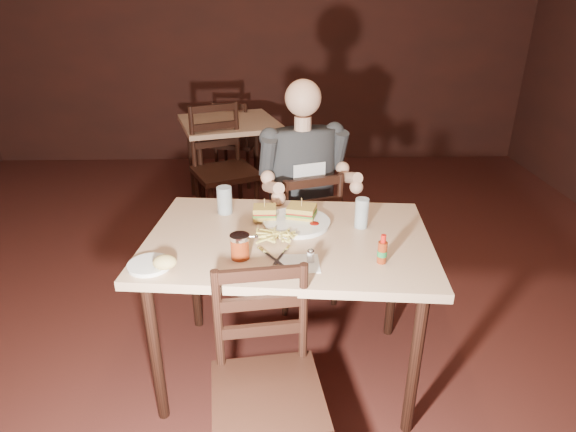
{
  "coord_description": "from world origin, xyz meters",
  "views": [
    {
      "loc": [
        0.2,
        -1.99,
        1.76
      ],
      "look_at": [
        0.26,
        -0.01,
        0.85
      ],
      "focal_mm": 30.0,
      "sensor_mm": 36.0,
      "label": 1
    }
  ],
  "objects_px": {
    "bg_chair_near": "(225,172)",
    "diner": "(305,164)",
    "chair_far": "(301,235)",
    "bg_table": "(230,131)",
    "bg_chair_far": "(236,142)",
    "glass_left": "(225,200)",
    "chair_near": "(268,396)",
    "dinner_plate": "(297,223)",
    "syrup_dispenser": "(240,246)",
    "side_plate": "(150,266)",
    "hot_sauce": "(383,249)",
    "main_table": "(288,251)",
    "glass_right": "(362,213)"
  },
  "relations": [
    {
      "from": "bg_chair_near",
      "to": "syrup_dispenser",
      "type": "relative_size",
      "value": 9.38
    },
    {
      "from": "side_plate",
      "to": "main_table",
      "type": "bearing_deg",
      "value": 24.08
    },
    {
      "from": "syrup_dispenser",
      "to": "side_plate",
      "type": "xyz_separation_m",
      "value": [
        -0.36,
        -0.07,
        -0.05
      ]
    },
    {
      "from": "diner",
      "to": "syrup_dispenser",
      "type": "relative_size",
      "value": 8.63
    },
    {
      "from": "glass_left",
      "to": "bg_chair_far",
      "type": "bearing_deg",
      "value": 93.26
    },
    {
      "from": "chair_far",
      "to": "diner",
      "type": "xyz_separation_m",
      "value": [
        0.01,
        -0.04,
        0.47
      ]
    },
    {
      "from": "main_table",
      "to": "dinner_plate",
      "type": "bearing_deg",
      "value": 70.26
    },
    {
      "from": "glass_left",
      "to": "syrup_dispenser",
      "type": "height_order",
      "value": "glass_left"
    },
    {
      "from": "main_table",
      "to": "diner",
      "type": "xyz_separation_m",
      "value": [
        0.11,
        0.63,
        0.21
      ]
    },
    {
      "from": "bg_chair_far",
      "to": "chair_near",
      "type": "bearing_deg",
      "value": 106.86
    },
    {
      "from": "hot_sauce",
      "to": "syrup_dispenser",
      "type": "bearing_deg",
      "value": 174.64
    },
    {
      "from": "chair_near",
      "to": "side_plate",
      "type": "xyz_separation_m",
      "value": [
        -0.47,
        0.36,
        0.34
      ]
    },
    {
      "from": "diner",
      "to": "glass_left",
      "type": "height_order",
      "value": "diner"
    },
    {
      "from": "diner",
      "to": "side_plate",
      "type": "height_order",
      "value": "diner"
    },
    {
      "from": "main_table",
      "to": "dinner_plate",
      "type": "xyz_separation_m",
      "value": [
        0.04,
        0.12,
        0.08
      ]
    },
    {
      "from": "chair_near",
      "to": "dinner_plate",
      "type": "xyz_separation_m",
      "value": [
        0.14,
        0.73,
        0.34
      ]
    },
    {
      "from": "bg_chair_far",
      "to": "chair_far",
      "type": "bearing_deg",
      "value": 115.44
    },
    {
      "from": "chair_far",
      "to": "glass_left",
      "type": "xyz_separation_m",
      "value": [
        -0.4,
        -0.4,
        0.4
      ]
    },
    {
      "from": "chair_near",
      "to": "glass_left",
      "type": "bearing_deg",
      "value": 96.64
    },
    {
      "from": "chair_near",
      "to": "glass_left",
      "type": "distance_m",
      "value": 1.0
    },
    {
      "from": "main_table",
      "to": "bg_chair_far",
      "type": "xyz_separation_m",
      "value": [
        -0.45,
        2.77,
        -0.27
      ]
    },
    {
      "from": "chair_far",
      "to": "syrup_dispenser",
      "type": "height_order",
      "value": "syrup_dispenser"
    },
    {
      "from": "bg_chair_near",
      "to": "glass_left",
      "type": "xyz_separation_m",
      "value": [
        0.14,
        -1.39,
        0.34
      ]
    },
    {
      "from": "bg_chair_near",
      "to": "diner",
      "type": "xyz_separation_m",
      "value": [
        0.56,
        -1.03,
        0.41
      ]
    },
    {
      "from": "bg_chair_far",
      "to": "glass_right",
      "type": "xyz_separation_m",
      "value": [
        0.79,
        -2.67,
        0.42
      ]
    },
    {
      "from": "bg_chair_near",
      "to": "glass_left",
      "type": "bearing_deg",
      "value": -108.59
    },
    {
      "from": "bg_chair_far",
      "to": "bg_chair_near",
      "type": "distance_m",
      "value": 1.1
    },
    {
      "from": "chair_far",
      "to": "chair_near",
      "type": "bearing_deg",
      "value": 63.42
    },
    {
      "from": "diner",
      "to": "glass_right",
      "type": "relative_size",
      "value": 6.39
    },
    {
      "from": "bg_table",
      "to": "dinner_plate",
      "type": "bearing_deg",
      "value": -76.75
    },
    {
      "from": "bg_table",
      "to": "bg_chair_near",
      "type": "bearing_deg",
      "value": -90.0
    },
    {
      "from": "chair_far",
      "to": "diner",
      "type": "distance_m",
      "value": 0.47
    },
    {
      "from": "bg_table",
      "to": "bg_chair_far",
      "type": "bearing_deg",
      "value": 90.0
    },
    {
      "from": "main_table",
      "to": "bg_table",
      "type": "bearing_deg",
      "value": 101.47
    },
    {
      "from": "bg_chair_far",
      "to": "dinner_plate",
      "type": "height_order",
      "value": "bg_chair_far"
    },
    {
      "from": "bg_chair_far",
      "to": "glass_right",
      "type": "distance_m",
      "value": 2.82
    },
    {
      "from": "main_table",
      "to": "dinner_plate",
      "type": "height_order",
      "value": "dinner_plate"
    },
    {
      "from": "bg_chair_near",
      "to": "chair_far",
      "type": "bearing_deg",
      "value": -85.57
    },
    {
      "from": "chair_far",
      "to": "bg_chair_near",
      "type": "distance_m",
      "value": 1.13
    },
    {
      "from": "glass_right",
      "to": "hot_sauce",
      "type": "relative_size",
      "value": 1.14
    },
    {
      "from": "glass_left",
      "to": "glass_right",
      "type": "relative_size",
      "value": 0.96
    },
    {
      "from": "chair_near",
      "to": "dinner_plate",
      "type": "height_order",
      "value": "chair_near"
    },
    {
      "from": "chair_far",
      "to": "side_plate",
      "type": "xyz_separation_m",
      "value": [
        -0.66,
        -0.93,
        0.34
      ]
    },
    {
      "from": "main_table",
      "to": "chair_far",
      "type": "height_order",
      "value": "chair_far"
    },
    {
      "from": "chair_far",
      "to": "bg_table",
      "type": "bearing_deg",
      "value": -88.8
    },
    {
      "from": "bg_chair_near",
      "to": "hot_sauce",
      "type": "bearing_deg",
      "value": -91.05
    },
    {
      "from": "dinner_plate",
      "to": "bg_chair_far",
      "type": "bearing_deg",
      "value": 100.56
    },
    {
      "from": "bg_table",
      "to": "side_plate",
      "type": "xyz_separation_m",
      "value": [
        -0.11,
        -2.47,
        0.1
      ]
    },
    {
      "from": "main_table",
      "to": "bg_table",
      "type": "relative_size",
      "value": 1.35
    },
    {
      "from": "chair_near",
      "to": "glass_left",
      "type": "relative_size",
      "value": 6.35
    }
  ]
}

